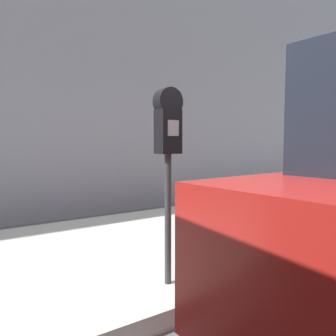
% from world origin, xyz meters
% --- Properties ---
extents(sidewalk, '(24.00, 2.80, 0.14)m').
position_xyz_m(sidewalk, '(0.00, 2.20, 0.07)').
color(sidewalk, '#BCB7AD').
rests_on(sidewalk, ground_plane).
extents(building_facade, '(24.00, 0.30, 6.84)m').
position_xyz_m(building_facade, '(0.00, 4.48, 3.42)').
color(building_facade, gray).
rests_on(building_facade, ground_plane).
extents(parking_meter, '(0.21, 0.13, 1.48)m').
position_xyz_m(parking_meter, '(-0.53, 1.14, 1.25)').
color(parking_meter, '#2D2D30').
rests_on(parking_meter, sidewalk).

